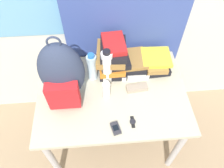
{
  "coord_description": "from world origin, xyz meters",
  "views": [
    {
      "loc": [
        -0.07,
        -0.51,
        1.97
      ],
      "look_at": [
        0.0,
        0.37,
        0.8
      ],
      "focal_mm": 35.0,
      "sensor_mm": 36.0,
      "label": 1
    }
  ],
  "objects_px": {
    "backpack": "(62,74)",
    "sports_bottle": "(107,67)",
    "book_stack_right": "(155,61)",
    "cell_phone": "(116,128)",
    "book_stack_left": "(112,57)",
    "water_bottle": "(92,67)",
    "sunscreen_bottle": "(106,90)",
    "book_stack_center": "(133,63)",
    "sunglasses_case": "(137,88)",
    "wristwatch": "(133,122)"
  },
  "relations": [
    {
      "from": "book_stack_left",
      "to": "cell_phone",
      "type": "xyz_separation_m",
      "value": [
        -0.02,
        -0.5,
        -0.12
      ]
    },
    {
      "from": "book_stack_right",
      "to": "sunscreen_bottle",
      "type": "distance_m",
      "value": 0.46
    },
    {
      "from": "sports_bottle",
      "to": "sunglasses_case",
      "type": "relative_size",
      "value": 1.87
    },
    {
      "from": "sports_bottle",
      "to": "wristwatch",
      "type": "distance_m",
      "value": 0.41
    },
    {
      "from": "book_stack_center",
      "to": "cell_phone",
      "type": "distance_m",
      "value": 0.53
    },
    {
      "from": "book_stack_right",
      "to": "sunscreen_bottle",
      "type": "xyz_separation_m",
      "value": [
        -0.39,
        -0.25,
        0.02
      ]
    },
    {
      "from": "water_bottle",
      "to": "sunscreen_bottle",
      "type": "xyz_separation_m",
      "value": [
        0.09,
        -0.18,
        -0.04
      ]
    },
    {
      "from": "book_stack_right",
      "to": "sunscreen_bottle",
      "type": "bearing_deg",
      "value": -147.11
    },
    {
      "from": "book_stack_center",
      "to": "book_stack_right",
      "type": "xyz_separation_m",
      "value": [
        0.17,
        0.01,
        0.0
      ]
    },
    {
      "from": "sports_bottle",
      "to": "sunscreen_bottle",
      "type": "relative_size",
      "value": 1.88
    },
    {
      "from": "sunscreen_bottle",
      "to": "backpack",
      "type": "bearing_deg",
      "value": 172.11
    },
    {
      "from": "book_stack_right",
      "to": "sunglasses_case",
      "type": "xyz_separation_m",
      "value": [
        -0.17,
        -0.21,
        -0.04
      ]
    },
    {
      "from": "sunscreen_bottle",
      "to": "book_stack_right",
      "type": "bearing_deg",
      "value": 32.89
    },
    {
      "from": "cell_phone",
      "to": "book_stack_left",
      "type": "bearing_deg",
      "value": 87.69
    },
    {
      "from": "sunscreen_bottle",
      "to": "wristwatch",
      "type": "xyz_separation_m",
      "value": [
        0.15,
        -0.22,
        -0.07
      ]
    },
    {
      "from": "book_stack_right",
      "to": "book_stack_left",
      "type": "bearing_deg",
      "value": -179.19
    },
    {
      "from": "sunscreen_bottle",
      "to": "sunglasses_case",
      "type": "distance_m",
      "value": 0.23
    },
    {
      "from": "book_stack_right",
      "to": "backpack",
      "type": "bearing_deg",
      "value": -162.14
    },
    {
      "from": "cell_phone",
      "to": "sunscreen_bottle",
      "type": "bearing_deg",
      "value": 99.17
    },
    {
      "from": "backpack",
      "to": "book_stack_right",
      "type": "xyz_separation_m",
      "value": [
        0.66,
        0.21,
        -0.17
      ]
    },
    {
      "from": "book_stack_left",
      "to": "wristwatch",
      "type": "height_order",
      "value": "book_stack_left"
    },
    {
      "from": "book_stack_right",
      "to": "wristwatch",
      "type": "xyz_separation_m",
      "value": [
        -0.23,
        -0.47,
        -0.05
      ]
    },
    {
      "from": "backpack",
      "to": "sports_bottle",
      "type": "relative_size",
      "value": 1.77
    },
    {
      "from": "water_bottle",
      "to": "sports_bottle",
      "type": "relative_size",
      "value": 0.8
    },
    {
      "from": "sunscreen_bottle",
      "to": "cell_phone",
      "type": "height_order",
      "value": "sunscreen_bottle"
    },
    {
      "from": "book_stack_left",
      "to": "sunscreen_bottle",
      "type": "relative_size",
      "value": 1.83
    },
    {
      "from": "sunscreen_bottle",
      "to": "cell_phone",
      "type": "bearing_deg",
      "value": -80.83
    },
    {
      "from": "book_stack_center",
      "to": "sunglasses_case",
      "type": "relative_size",
      "value": 1.57
    },
    {
      "from": "book_stack_left",
      "to": "sunglasses_case",
      "type": "distance_m",
      "value": 0.28
    },
    {
      "from": "book_stack_left",
      "to": "cell_phone",
      "type": "height_order",
      "value": "book_stack_left"
    },
    {
      "from": "book_stack_left",
      "to": "book_stack_right",
      "type": "xyz_separation_m",
      "value": [
        0.33,
        0.0,
        -0.08
      ]
    },
    {
      "from": "water_bottle",
      "to": "sports_bottle",
      "type": "xyz_separation_m",
      "value": [
        0.1,
        -0.03,
        0.03
      ]
    },
    {
      "from": "book_stack_center",
      "to": "wristwatch",
      "type": "distance_m",
      "value": 0.47
    },
    {
      "from": "book_stack_left",
      "to": "sports_bottle",
      "type": "bearing_deg",
      "value": -115.81
    },
    {
      "from": "backpack",
      "to": "book_stack_center",
      "type": "bearing_deg",
      "value": 22.67
    },
    {
      "from": "book_stack_right",
      "to": "water_bottle",
      "type": "bearing_deg",
      "value": -171.68
    },
    {
      "from": "book_stack_center",
      "to": "water_bottle",
      "type": "distance_m",
      "value": 0.32
    },
    {
      "from": "book_stack_center",
      "to": "sports_bottle",
      "type": "height_order",
      "value": "sports_bottle"
    },
    {
      "from": "backpack",
      "to": "book_stack_right",
      "type": "height_order",
      "value": "backpack"
    },
    {
      "from": "wristwatch",
      "to": "cell_phone",
      "type": "bearing_deg",
      "value": -161.41
    },
    {
      "from": "book_stack_left",
      "to": "sports_bottle",
      "type": "relative_size",
      "value": 0.97
    },
    {
      "from": "backpack",
      "to": "water_bottle",
      "type": "bearing_deg",
      "value": 37.82
    },
    {
      "from": "water_bottle",
      "to": "sunglasses_case",
      "type": "bearing_deg",
      "value": -24.85
    },
    {
      "from": "sports_bottle",
      "to": "cell_phone",
      "type": "relative_size",
      "value": 3.04
    },
    {
      "from": "backpack",
      "to": "cell_phone",
      "type": "relative_size",
      "value": 5.38
    },
    {
      "from": "backpack",
      "to": "cell_phone",
      "type": "bearing_deg",
      "value": -43.06
    },
    {
      "from": "book_stack_center",
      "to": "water_bottle",
      "type": "relative_size",
      "value": 1.05
    },
    {
      "from": "book_stack_left",
      "to": "wristwatch",
      "type": "distance_m",
      "value": 0.49
    },
    {
      "from": "sports_bottle",
      "to": "sunglasses_case",
      "type": "height_order",
      "value": "sports_bottle"
    },
    {
      "from": "book_stack_right",
      "to": "cell_phone",
      "type": "bearing_deg",
      "value": -124.37
    }
  ]
}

